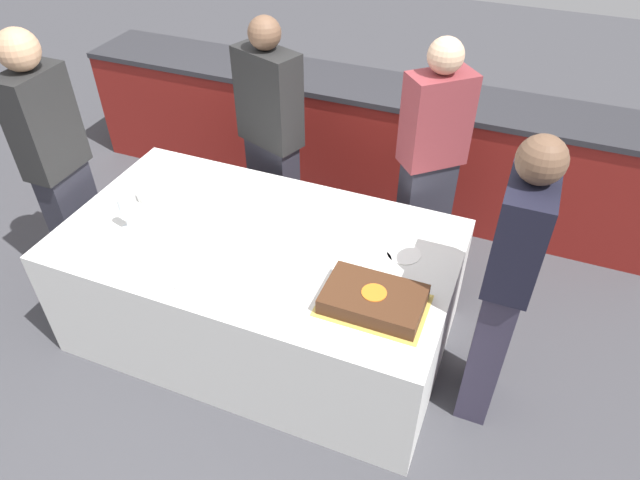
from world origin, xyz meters
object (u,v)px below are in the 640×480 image
at_px(person_standing_back, 271,140).
at_px(person_cutting_cake, 429,171).
at_px(wine_glass, 123,209).
at_px(person_seated_left, 58,166).
at_px(plate_stack, 154,194).
at_px(person_seated_right, 505,287).
at_px(cake, 374,299).

bearing_deg(person_standing_back, person_cutting_cake, -159.79).
distance_m(wine_glass, person_seated_left, 0.62).
relative_size(wine_glass, person_cutting_cake, 0.12).
bearing_deg(wine_glass, person_cutting_cake, 34.99).
distance_m(plate_stack, person_seated_left, 0.58).
relative_size(plate_stack, person_seated_right, 0.12).
distance_m(person_seated_right, person_standing_back, 1.78).
xyz_separation_m(plate_stack, person_cutting_cake, (1.46, 0.69, 0.10)).
xyz_separation_m(cake, person_seated_right, (0.55, 0.24, 0.06)).
relative_size(cake, plate_stack, 2.51).
bearing_deg(plate_stack, person_standing_back, 58.26).
bearing_deg(plate_stack, person_seated_right, -3.48).
distance_m(cake, person_standing_back, 1.48).
height_order(cake, wine_glass, wine_glass).
bearing_deg(wine_glass, person_seated_left, 162.94).
bearing_deg(person_seated_left, person_cutting_cake, -67.93).
xyz_separation_m(person_cutting_cake, person_seated_right, (0.55, -0.81, -0.02)).
distance_m(person_seated_left, person_standing_back, 1.28).
bearing_deg(wine_glass, person_seated_right, 5.23).
xyz_separation_m(wine_glass, person_cutting_cake, (1.42, 1.00, -0.01)).
height_order(wine_glass, person_seated_right, person_seated_right).
relative_size(cake, person_seated_right, 0.31).
xyz_separation_m(cake, person_standing_back, (-1.03, 1.06, 0.06)).
distance_m(person_cutting_cake, person_seated_left, 2.17).
bearing_deg(person_standing_back, person_seated_left, 59.95).
bearing_deg(person_cutting_cake, wine_glass, -6.85).
distance_m(wine_glass, person_seated_right, 1.98).
bearing_deg(person_cutting_cake, plate_stack, -16.43).
distance_m(cake, plate_stack, 1.50).
height_order(wine_glass, person_standing_back, person_standing_back).
height_order(person_seated_left, person_seated_right, person_seated_left).
relative_size(plate_stack, person_seated_left, 0.12).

